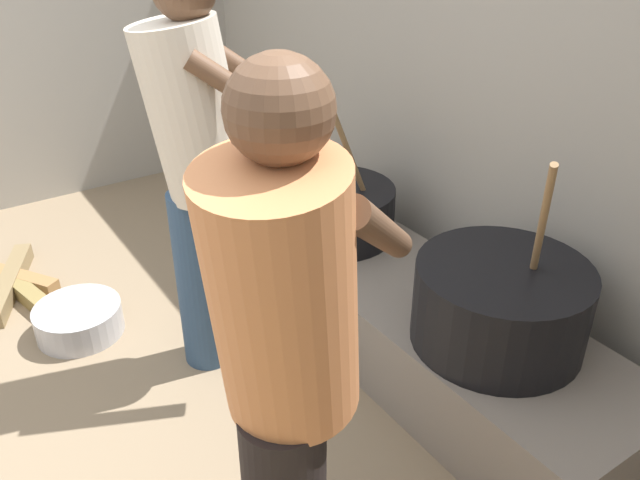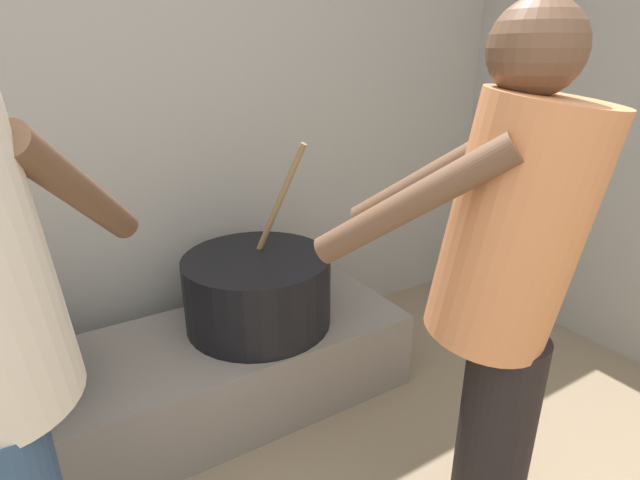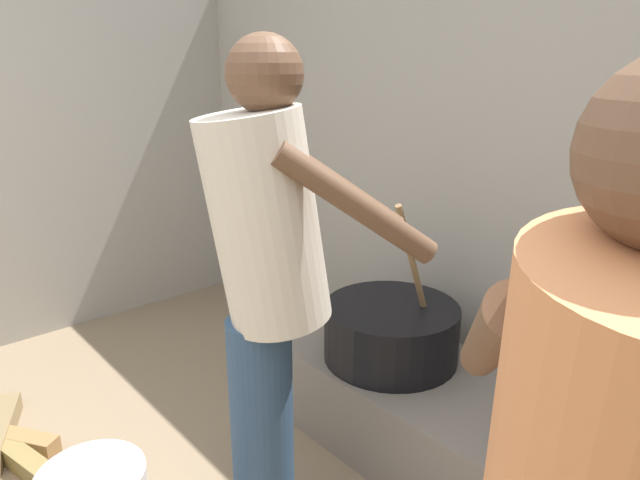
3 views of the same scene
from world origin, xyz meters
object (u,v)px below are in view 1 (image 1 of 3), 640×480
at_px(cooking_pot_main, 335,211).
at_px(cook_in_cream_shirt, 198,158).
at_px(metal_mixing_bowl, 79,320).
at_px(cook_in_orange_shirt, 286,360).
at_px(cooking_pot_secondary, 500,304).

relative_size(cooking_pot_main, cook_in_cream_shirt, 0.43).
xyz_separation_m(cook_in_cream_shirt, metal_mixing_bowl, (-0.48, -0.43, -0.83)).
distance_m(cook_in_orange_shirt, cook_in_cream_shirt, 1.12).
bearing_deg(cook_in_cream_shirt, metal_mixing_bowl, -137.92).
relative_size(cooking_pot_secondary, metal_mixing_bowl, 2.01).
bearing_deg(cook_in_orange_shirt, metal_mixing_bowl, -174.89).
bearing_deg(cooking_pot_secondary, cook_in_cream_shirt, -141.42).
xyz_separation_m(cooking_pot_main, cook_in_cream_shirt, (0.09, -0.66, 0.44)).
height_order(cooking_pot_secondary, cook_in_orange_shirt, cook_in_orange_shirt).
relative_size(cook_in_orange_shirt, metal_mixing_bowl, 4.04).
bearing_deg(cook_in_cream_shirt, cooking_pot_secondary, 38.58).
bearing_deg(cooking_pot_main, cook_in_cream_shirt, -81.99).
height_order(cook_in_orange_shirt, metal_mixing_bowl, cook_in_orange_shirt).
distance_m(cooking_pot_main, cooking_pot_secondary, 0.95).
xyz_separation_m(cooking_pot_main, cook_in_orange_shirt, (1.18, -0.96, 0.40)).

